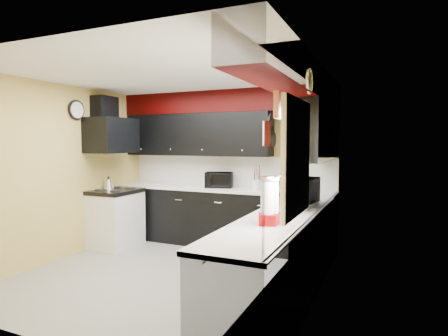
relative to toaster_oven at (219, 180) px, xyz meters
name	(u,v)px	position (x,y,z in m)	size (l,w,h in m)	color
ground	(171,275)	(0.04, -1.53, -1.06)	(3.60, 3.60, 0.00)	gray
wall_back	(228,167)	(0.04, 0.27, 0.19)	(3.60, 0.06, 2.50)	#E0C666
wall_right	(317,183)	(1.84, -1.53, 0.19)	(0.06, 3.60, 2.50)	#E0C666
wall_left	(63,172)	(-1.76, -1.53, 0.19)	(0.06, 3.60, 2.50)	#E0C666
ceiling	(169,74)	(0.04, -1.53, 1.44)	(3.60, 3.60, 0.06)	white
cab_back	(220,218)	(0.04, -0.03, -0.61)	(3.60, 0.60, 0.90)	black
cab_right	(281,262)	(1.54, -1.83, -0.61)	(0.60, 3.00, 0.90)	black
counter_back	(220,189)	(0.04, -0.03, -0.14)	(3.62, 0.64, 0.04)	white
counter_right	(282,217)	(1.54, -1.83, -0.14)	(0.64, 3.02, 0.04)	white
splash_back	(228,171)	(0.04, 0.26, 0.13)	(3.60, 0.02, 0.50)	white
splash_right	(316,189)	(1.83, -1.53, 0.13)	(0.02, 3.60, 0.50)	white
upper_back	(196,135)	(-0.46, 0.09, 0.74)	(2.60, 0.35, 0.70)	black
upper_right	(317,132)	(1.67, -0.63, 0.74)	(0.35, 1.80, 0.70)	black
soffit_back	(223,102)	(0.04, 0.09, 1.26)	(3.60, 0.36, 0.35)	black
soffit_right	(298,77)	(1.66, -1.71, 1.26)	(0.36, 3.24, 0.35)	black
stove	(116,220)	(-1.46, -0.78, -0.63)	(0.60, 0.75, 0.86)	white
cooktop	(115,191)	(-1.46, -0.78, -0.17)	(0.62, 0.77, 0.06)	black
hood	(112,136)	(-1.51, -0.78, 0.72)	(0.50, 0.78, 0.55)	black
hood_duct	(105,109)	(-1.64, -0.78, 1.14)	(0.24, 0.40, 0.40)	black
window	(297,158)	(1.83, -2.43, 0.49)	(0.03, 0.86, 0.96)	white
valance	(291,109)	(1.77, -2.43, 0.89)	(0.04, 0.88, 0.20)	red
pan_top	(271,121)	(0.86, 0.02, 0.94)	(0.03, 0.22, 0.40)	black
pan_mid	(268,137)	(0.86, -0.11, 0.69)	(0.03, 0.28, 0.46)	black
pan_low	(273,139)	(0.86, 0.15, 0.66)	(0.03, 0.24, 0.42)	black
cut_board	(266,134)	(0.87, -0.23, 0.74)	(0.03, 0.26, 0.35)	white
baskets	(292,188)	(1.56, -1.48, 0.12)	(0.27, 0.27, 0.50)	brown
clock	(76,110)	(-1.73, -1.28, 1.09)	(0.03, 0.30, 0.30)	black
deco_plate	(309,81)	(1.81, -1.88, 1.19)	(0.03, 0.24, 0.24)	white
toaster_oven	(219,180)	(0.00, 0.00, 0.00)	(0.43, 0.36, 0.25)	black
microwave	(297,191)	(1.52, -1.07, 0.03)	(0.56, 0.38, 0.31)	black
utensil_crock	(257,185)	(0.67, -0.06, -0.05)	(0.14, 0.14, 0.15)	white
knife_block	(287,184)	(1.14, -0.06, -0.02)	(0.10, 0.14, 0.22)	black
kettle	(109,184)	(-1.63, -0.74, -0.07)	(0.17, 0.17, 0.16)	silver
dispenser_a	(272,202)	(1.57, -2.26, 0.08)	(0.15, 0.15, 0.40)	maroon
dispenser_b	(267,202)	(1.54, -2.32, 0.08)	(0.15, 0.15, 0.41)	#740203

